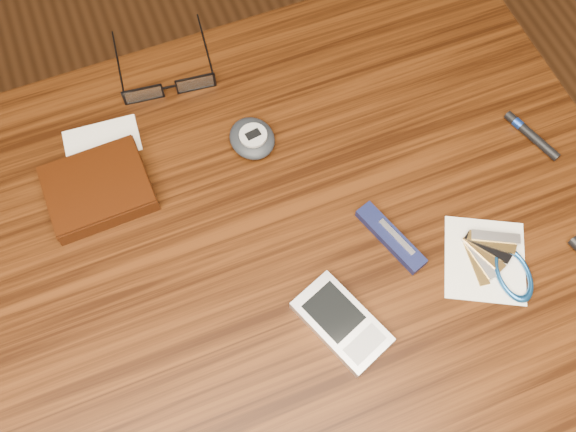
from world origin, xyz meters
name	(u,v)px	position (x,y,z in m)	size (l,w,h in m)	color
ground	(259,384)	(0.00, 0.00, 0.00)	(3.80, 3.80, 0.00)	#472814
desk	(239,295)	(0.00, 0.00, 0.65)	(1.00, 0.70, 0.75)	#361908
wallet_and_card	(98,187)	(-0.12, 0.15, 0.76)	(0.13, 0.16, 0.03)	black
eyeglasses	(169,85)	(0.01, 0.27, 0.76)	(0.14, 0.14, 0.03)	black
pda_phone	(342,323)	(0.09, -0.11, 0.76)	(0.09, 0.12, 0.02)	silver
pedometer	(252,138)	(0.08, 0.15, 0.76)	(0.06, 0.07, 0.03)	black
notepad_keys	(499,265)	(0.29, -0.11, 0.75)	(0.13, 0.14, 0.01)	white
pocket_knife	(391,237)	(0.19, -0.03, 0.76)	(0.05, 0.10, 0.01)	#0E1636
black_blue_pen	(530,134)	(0.42, 0.03, 0.76)	(0.04, 0.08, 0.01)	black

